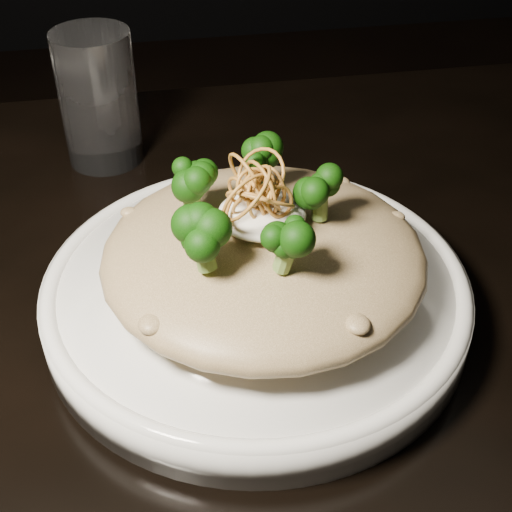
{
  "coord_description": "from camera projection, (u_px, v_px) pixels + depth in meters",
  "views": [
    {
      "loc": [
        -0.03,
        -0.42,
        1.13
      ],
      "look_at": [
        0.04,
        -0.01,
        0.81
      ],
      "focal_mm": 50.0,
      "sensor_mm": 36.0,
      "label": 1
    }
  ],
  "objects": [
    {
      "name": "shallots",
      "position": [
        263.0,
        178.0,
        0.48
      ],
      "size": [
        0.07,
        0.07,
        0.04
      ],
      "primitive_type": null,
      "color": "#8D611D",
      "rests_on": "cheese"
    },
    {
      "name": "risotto",
      "position": [
        264.0,
        255.0,
        0.52
      ],
      "size": [
        0.24,
        0.24,
        0.05
      ],
      "primitive_type": "ellipsoid",
      "color": "brown",
      "rests_on": "plate"
    },
    {
      "name": "drinking_glass",
      "position": [
        99.0,
        99.0,
        0.7
      ],
      "size": [
        0.1,
        0.1,
        0.13
      ],
      "primitive_type": "cylinder",
      "rotation": [
        0.0,
        0.0,
        0.34
      ],
      "color": "silver",
      "rests_on": "table"
    },
    {
      "name": "plate",
      "position": [
        256.0,
        295.0,
        0.55
      ],
      "size": [
        0.32,
        0.32,
        0.03
      ],
      "primitive_type": "cylinder",
      "color": "white",
      "rests_on": "table"
    },
    {
      "name": "cheese",
      "position": [
        262.0,
        214.0,
        0.5
      ],
      "size": [
        0.06,
        0.06,
        0.02
      ],
      "primitive_type": "ellipsoid",
      "color": "white",
      "rests_on": "risotto"
    },
    {
      "name": "broccoli",
      "position": [
        251.0,
        196.0,
        0.48
      ],
      "size": [
        0.14,
        0.14,
        0.05
      ],
      "primitive_type": null,
      "color": "black",
      "rests_on": "risotto"
    },
    {
      "name": "table",
      "position": [
        209.0,
        379.0,
        0.61
      ],
      "size": [
        1.1,
        0.8,
        0.75
      ],
      "color": "black",
      "rests_on": "ground"
    }
  ]
}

